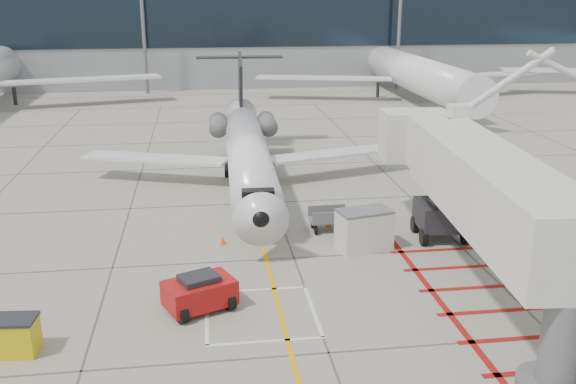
{
  "coord_description": "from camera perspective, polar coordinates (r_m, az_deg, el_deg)",
  "views": [
    {
      "loc": [
        -3.88,
        -22.38,
        11.55
      ],
      "look_at": [
        0.0,
        6.0,
        2.5
      ],
      "focal_mm": 40.0,
      "sensor_mm": 36.0,
      "label": 1
    }
  ],
  "objects": [
    {
      "name": "bg_aircraft_c",
      "position": [
        72.26,
        10.68,
        12.43
      ],
      "size": [
        32.98,
        36.64,
        10.99
      ],
      "primitive_type": null,
      "color": "silver",
      "rests_on": "ground_plane"
    },
    {
      "name": "baggage_cart",
      "position": [
        32.15,
        3.66,
        -2.41
      ],
      "size": [
        1.94,
        1.25,
        1.21
      ],
      "primitive_type": null,
      "rotation": [
        0.0,
        0.0,
        0.02
      ],
      "color": "slate",
      "rests_on": "ground_plane"
    },
    {
      "name": "regional_jet",
      "position": [
        36.41,
        -3.46,
        4.73
      ],
      "size": [
        21.94,
        27.31,
        7.0
      ],
      "primitive_type": null,
      "rotation": [
        0.0,
        0.0,
        -0.03
      ],
      "color": "silver",
      "rests_on": "ground_plane"
    },
    {
      "name": "cone_side",
      "position": [
        32.89,
        3.59,
        -2.65
      ],
      "size": [
        0.32,
        0.32,
        0.44
      ],
      "primitive_type": "cone",
      "color": "#FD650D",
      "rests_on": "ground_plane"
    },
    {
      "name": "ground_plane",
      "position": [
        25.48,
        1.85,
        -9.43
      ],
      "size": [
        260.0,
        260.0,
        0.0
      ],
      "primitive_type": "plane",
      "color": "gray",
      "rests_on": "ground"
    },
    {
      "name": "jet_bridge",
      "position": [
        25.65,
        17.45,
        -0.94
      ],
      "size": [
        10.47,
        19.55,
        7.55
      ],
      "primitive_type": null,
      "rotation": [
        0.0,
        0.0,
        -0.08
      ],
      "color": "silver",
      "rests_on": "ground_plane"
    },
    {
      "name": "pushback_tug",
      "position": [
        24.56,
        -7.87,
        -8.75
      ],
      "size": [
        2.97,
        2.48,
        1.48
      ],
      "primitive_type": null,
      "rotation": [
        0.0,
        0.0,
        0.42
      ],
      "color": "#AE1110",
      "rests_on": "ground_plane"
    },
    {
      "name": "terminal_glass_band",
      "position": [
        79.63,
        2.34,
        14.96
      ],
      "size": [
        180.0,
        0.1,
        6.0
      ],
      "primitive_type": "cube",
      "color": "black",
      "rests_on": "ground_plane"
    },
    {
      "name": "terminal_building",
      "position": [
        93.53,
        0.78,
        14.74
      ],
      "size": [
        180.0,
        28.0,
        14.0
      ],
      "primitive_type": "cube",
      "color": "gray",
      "rests_on": "ground_plane"
    },
    {
      "name": "spill_bin",
      "position": [
        23.51,
        -23.19,
        -11.64
      ],
      "size": [
        1.58,
        1.13,
        1.29
      ],
      "primitive_type": null,
      "rotation": [
        0.0,
        0.0,
        -0.1
      ],
      "color": "gold",
      "rests_on": "ground_plane"
    },
    {
      "name": "cone_nose",
      "position": [
        30.62,
        -5.85,
        -4.29
      ],
      "size": [
        0.31,
        0.31,
        0.43
      ],
      "primitive_type": "cone",
      "color": "#FF5A0D",
      "rests_on": "ground_plane"
    },
    {
      "name": "ground_power_unit",
      "position": [
        29.89,
        6.78,
        -3.35
      ],
      "size": [
        2.67,
        1.91,
        1.91
      ],
      "primitive_type": null,
      "rotation": [
        0.0,
        0.0,
        0.23
      ],
      "color": "silver",
      "rests_on": "ground_plane"
    }
  ]
}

